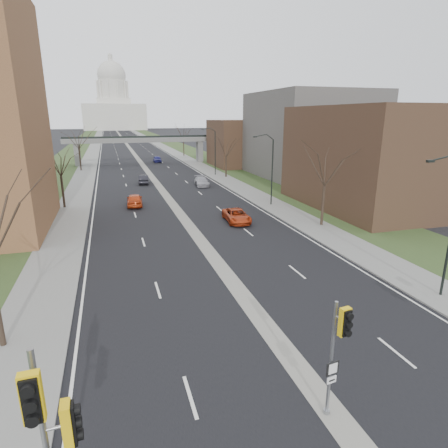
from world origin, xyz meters
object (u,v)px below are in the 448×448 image
signal_pole_left (50,424)px  car_right_near (237,216)px  car_right_far (157,159)px  car_left_far (144,179)px  signal_pole_median (338,342)px  car_left_near (135,200)px  car_right_mid (202,181)px

signal_pole_left → car_right_near: signal_pole_left is taller
signal_pole_left → car_right_far: bearing=79.3°
signal_pole_left → car_left_far: (7.12, 54.85, -3.01)m
car_left_far → car_right_far: bearing=-95.9°
signal_pole_median → car_right_far: bearing=79.2°
car_left_near → car_left_far: bearing=-95.3°
signal_pole_median → car_left_far: 53.41m
car_right_near → car_left_near: bearing=136.2°
car_left_near → car_right_far: bearing=-96.8°
car_right_near → car_right_mid: size_ratio=1.01×
signal_pole_median → car_right_mid: 49.07m
signal_pole_left → car_right_near: bearing=61.1°
signal_pole_left → car_left_near: (4.52, 38.76, -2.95)m
car_left_far → car_right_far: car_right_far is taller
car_left_far → car_right_near: (7.22, -26.78, -0.05)m
car_right_mid → car_right_near: bearing=-89.1°
car_left_near → car_right_far: 46.53m
car_left_far → car_right_far: (6.02, 29.63, 0.03)m
car_right_far → car_left_far: bearing=-100.2°
signal_pole_left → car_right_mid: (15.87, 50.05, -3.03)m
car_left_near → car_right_near: size_ratio=0.94×
car_left_far → car_right_near: bearing=110.6°
signal_pole_left → signal_pole_median: bearing=7.8°
car_left_near → signal_pole_median: bearing=100.7°
car_right_far → car_right_near: bearing=-87.5°
car_left_near → car_right_near: (9.82, -10.68, -0.10)m
car_right_near → car_right_far: car_right_far is taller
signal_pole_left → signal_pole_median: 9.15m
car_left_far → car_right_mid: car_left_far is taller
car_right_near → car_right_far: 56.42m
car_left_near → car_right_far: size_ratio=1.03×
signal_pole_median → car_left_far: signal_pole_median is taller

